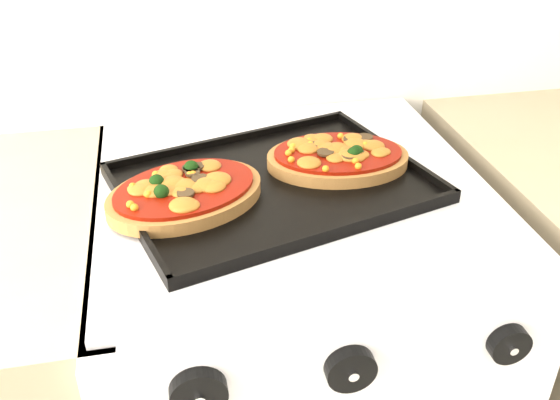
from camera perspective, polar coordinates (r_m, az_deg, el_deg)
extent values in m
cube|color=white|center=(1.24, 0.94, -16.96)|extent=(0.60, 0.60, 0.91)
cube|color=white|center=(0.75, 6.50, -13.94)|extent=(0.60, 0.02, 0.09)
cylinder|color=black|center=(0.71, -7.45, -17.08)|extent=(0.06, 0.02, 0.06)
cylinder|color=black|center=(0.73, 6.47, -15.10)|extent=(0.06, 0.02, 0.06)
cylinder|color=black|center=(0.80, 20.19, -12.26)|extent=(0.05, 0.02, 0.05)
cube|color=black|center=(0.93, -0.62, 1.66)|extent=(0.51, 0.43, 0.02)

